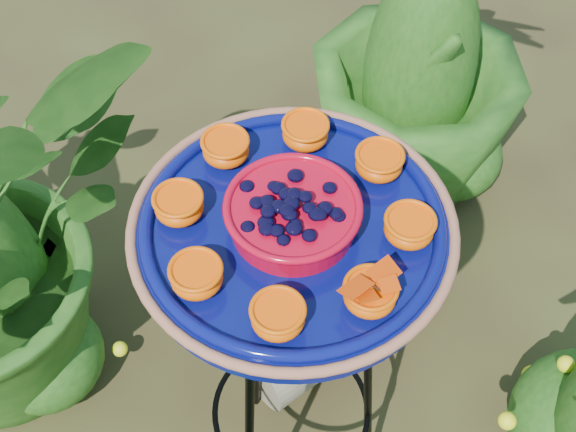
# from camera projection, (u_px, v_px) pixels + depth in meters

# --- Properties ---
(tripod_stand) EXTENTS (0.34, 0.35, 0.88)m
(tripod_stand) POSITION_uv_depth(u_px,v_px,m) (292.00, 356.00, 1.42)
(tripod_stand) COLOR black
(tripod_stand) RESTS_ON ground
(feeder_dish) EXTENTS (0.47, 0.47, 0.10)m
(feeder_dish) POSITION_uv_depth(u_px,v_px,m) (293.00, 226.00, 1.12)
(feeder_dish) COLOR #070D5D
(feeder_dish) RESTS_ON tripod_stand
(driftwood_log) EXTENTS (0.55, 0.23, 0.18)m
(driftwood_log) POSITION_uv_depth(u_px,v_px,m) (344.00, 319.00, 1.98)
(driftwood_log) COLOR gray
(driftwood_log) RESTS_ON ground
(shrub_back_right) EXTENTS (0.81, 0.81, 1.03)m
(shrub_back_right) POSITION_uv_depth(u_px,v_px,m) (425.00, 37.00, 1.98)
(shrub_back_right) COLOR #1B4A13
(shrub_back_right) RESTS_ON ground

